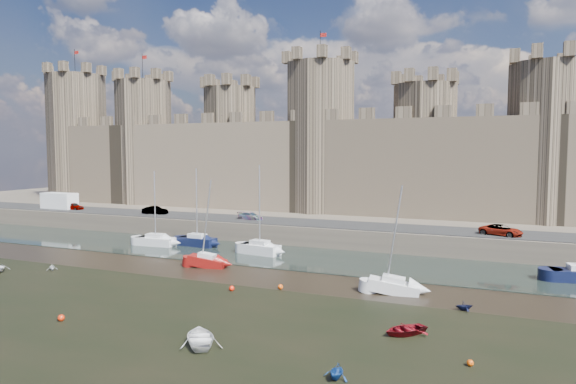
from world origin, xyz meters
name	(u,v)px	position (x,y,z in m)	size (l,w,h in m)	color
ground	(82,311)	(0.00, 0.00, 0.00)	(160.00, 160.00, 0.00)	black
seaweed_patch	(11,338)	(0.00, -6.00, 0.01)	(70.00, 34.00, 0.01)	black
water_channel	(236,252)	(0.00, 24.00, 0.04)	(160.00, 12.00, 0.08)	black
quay	(331,210)	(0.00, 60.00, 1.25)	(160.00, 60.00, 2.50)	#4C443A
road	(271,221)	(0.00, 34.00, 2.55)	(160.00, 7.00, 0.10)	black
castle	(304,153)	(-0.64, 48.00, 11.67)	(108.50, 11.00, 29.00)	#42382B
car_0	(74,206)	(-34.62, 33.40, 3.10)	(1.41, 3.51, 1.20)	gray
car_1	(155,210)	(-18.83, 33.58, 3.13)	(1.32, 3.79, 1.25)	gray
car_2	(251,216)	(-2.99, 33.71, 3.04)	(1.51, 3.70, 1.07)	gray
car_3	(501,230)	(28.76, 32.72, 3.14)	(2.11, 4.57, 1.27)	gray
van	(59,201)	(-37.72, 33.50, 3.82)	(6.03, 2.41, 2.63)	white
sailboat_0	(156,240)	(-11.32, 23.77, 0.75)	(5.13, 2.28, 9.38)	silver
sailboat_1	(197,240)	(-6.31, 25.51, 0.78)	(4.96, 2.19, 9.72)	black
sailboat_2	(260,248)	(3.18, 23.92, 0.82)	(4.97, 2.49, 10.27)	silver
sailboat_4	(207,261)	(0.92, 16.18, 0.69)	(4.07, 2.12, 9.06)	maroon
sailboat_5	(394,285)	(20.59, 13.84, 0.68)	(4.42, 2.20, 9.15)	silver
dinghy_2	(201,338)	(11.80, -2.15, 0.37)	(2.54, 0.74, 3.56)	silver
dinghy_3	(52,267)	(-12.68, 8.90, 0.32)	(1.05, 0.64, 1.22)	silver
dinghy_4	(405,330)	(23.18, 4.45, 0.32)	(2.18, 0.63, 3.05)	maroon
dinghy_5	(337,372)	(21.06, -3.59, 0.40)	(1.31, 0.80, 1.52)	navy
dinghy_7	(464,306)	(26.39, 11.20, 0.35)	(1.15, 0.70, 1.33)	black
buoy_1	(232,288)	(7.68, 9.18, 0.23)	(0.47, 0.47, 0.47)	#FE210B
buoy_3	(280,287)	(11.32, 11.27, 0.23)	(0.45, 0.45, 0.45)	#F9500B
buoy_4	(61,318)	(0.43, -2.32, 0.24)	(0.48, 0.48, 0.48)	red
buoy_5	(470,363)	(27.42, 0.82, 0.19)	(0.38, 0.38, 0.38)	#D64909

